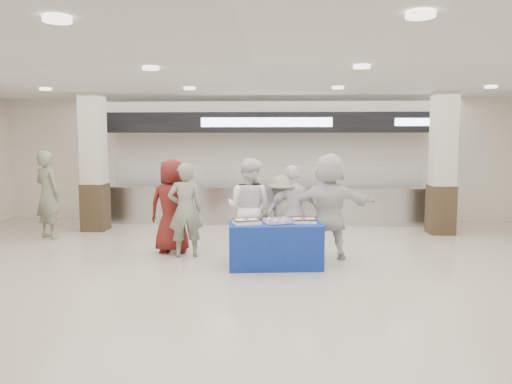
# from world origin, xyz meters

# --- Properties ---
(ground) EXTENTS (14.00, 14.00, 0.00)m
(ground) POSITION_xyz_m (0.00, 0.00, 0.00)
(ground) COLOR beige
(ground) RESTS_ON ground
(serving_line) EXTENTS (8.70, 0.85, 2.80)m
(serving_line) POSITION_xyz_m (0.00, 5.40, 1.16)
(serving_line) COLOR #B5B7BD
(serving_line) RESTS_ON ground
(column_left) EXTENTS (0.55, 0.55, 3.20)m
(column_left) POSITION_xyz_m (-4.00, 4.20, 1.53)
(column_left) COLOR #352618
(column_left) RESTS_ON ground
(column_right) EXTENTS (0.55, 0.55, 3.20)m
(column_right) POSITION_xyz_m (4.00, 4.20, 1.53)
(column_right) COLOR #352618
(column_right) RESTS_ON ground
(display_table) EXTENTS (1.62, 0.94, 0.75)m
(display_table) POSITION_xyz_m (0.28, 1.06, 0.38)
(display_table) COLOR #163497
(display_table) RESTS_ON ground
(sheet_cake_left) EXTENTS (0.52, 0.46, 0.09)m
(sheet_cake_left) POSITION_xyz_m (-0.19, 0.99, 0.80)
(sheet_cake_left) COLOR white
(sheet_cake_left) RESTS_ON display_table
(sheet_cake_right) EXTENTS (0.42, 0.33, 0.09)m
(sheet_cake_right) POSITION_xyz_m (0.76, 1.14, 0.79)
(sheet_cake_right) COLOR white
(sheet_cake_right) RESTS_ON display_table
(cupcake_tray) EXTENTS (0.56, 0.50, 0.07)m
(cupcake_tray) POSITION_xyz_m (0.33, 1.06, 0.79)
(cupcake_tray) COLOR #ADADB2
(cupcake_tray) RESTS_ON display_table
(civilian_maroon) EXTENTS (0.91, 0.63, 1.78)m
(civilian_maroon) POSITION_xyz_m (-1.68, 2.02, 0.89)
(civilian_maroon) COLOR maroon
(civilian_maroon) RESTS_ON ground
(soldier_a) EXTENTS (0.71, 0.56, 1.73)m
(soldier_a) POSITION_xyz_m (-1.37, 1.70, 0.86)
(soldier_a) COLOR slate
(soldier_a) RESTS_ON ground
(chef_tall) EXTENTS (1.07, 0.96, 1.81)m
(chef_tall) POSITION_xyz_m (-0.20, 1.70, 0.91)
(chef_tall) COLOR white
(chef_tall) RESTS_ON ground
(chef_short) EXTENTS (1.07, 0.79, 1.69)m
(chef_short) POSITION_xyz_m (0.59, 1.70, 0.85)
(chef_short) COLOR white
(chef_short) RESTS_ON ground
(soldier_b) EXTENTS (0.98, 0.58, 1.51)m
(soldier_b) POSITION_xyz_m (0.40, 1.70, 0.75)
(soldier_b) COLOR slate
(soldier_b) RESTS_ON ground
(civilian_white) EXTENTS (1.83, 0.78, 1.91)m
(civilian_white) POSITION_xyz_m (1.23, 1.70, 0.96)
(civilian_white) COLOR white
(civilian_white) RESTS_ON ground
(soldier_bg) EXTENTS (0.83, 0.74, 1.91)m
(soldier_bg) POSITION_xyz_m (-4.67, 3.24, 0.95)
(soldier_bg) COLOR slate
(soldier_bg) RESTS_ON ground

